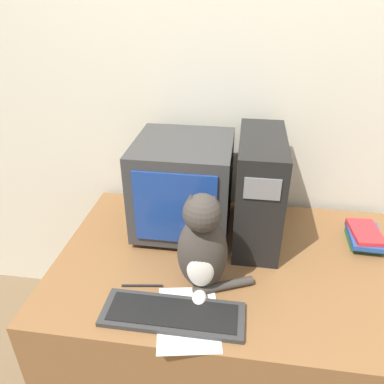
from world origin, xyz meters
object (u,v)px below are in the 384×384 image
object	(u,v)px
book_stack	(365,236)
crt_monitor	(183,185)
cat	(203,247)
computer_tower	(259,189)
pen	(142,286)
keyboard	(173,314)

from	to	relation	value
book_stack	crt_monitor	bearing A→B (deg)	179.00
crt_monitor	cat	xyz separation A→B (m)	(0.13, -0.39, -0.03)
computer_tower	pen	size ratio (longest dim) A/B	3.02
pen	computer_tower	bearing A→B (deg)	43.93
crt_monitor	keyboard	size ratio (longest dim) A/B	0.87
computer_tower	cat	world-z (taller)	computer_tower
book_stack	pen	distance (m)	1.00
computer_tower	cat	bearing A→B (deg)	-117.87
keyboard	book_stack	bearing A→B (deg)	35.08
crt_monitor	cat	distance (m)	0.41
crt_monitor	book_stack	xyz separation A→B (m)	(0.82, -0.01, -0.19)
crt_monitor	book_stack	world-z (taller)	crt_monitor
computer_tower	keyboard	size ratio (longest dim) A/B	0.95
crt_monitor	book_stack	distance (m)	0.84
computer_tower	pen	distance (m)	0.64
cat	crt_monitor	bearing A→B (deg)	108.28
computer_tower	book_stack	bearing A→B (deg)	0.09
keyboard	crt_monitor	bearing A→B (deg)	95.37
cat	book_stack	size ratio (longest dim) A/B	1.97
cat	book_stack	bearing A→B (deg)	28.05
keyboard	book_stack	xyz separation A→B (m)	(0.77, 0.54, 0.03)
keyboard	book_stack	distance (m)	0.94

